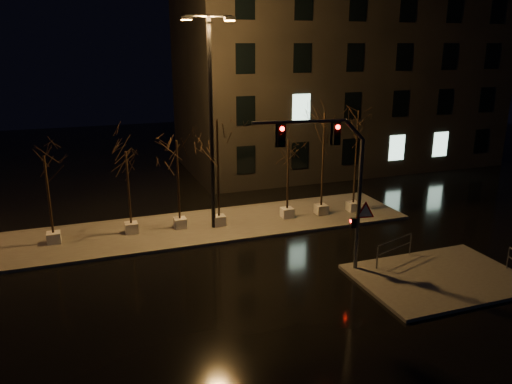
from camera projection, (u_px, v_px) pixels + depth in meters
name	position (u px, v px, depth m)	size (l,w,h in m)	color
ground	(248.00, 272.00, 22.13)	(90.00, 90.00, 0.00)	black
median	(212.00, 226.00, 27.52)	(22.00, 5.00, 0.15)	#4D4A45
sidewalk_corner	(439.00, 278.00, 21.40)	(7.00, 5.00, 0.15)	#4D4A45
building	(338.00, 72.00, 40.77)	(25.00, 12.00, 15.00)	black
tree_0	(46.00, 176.00, 23.99)	(1.80, 1.80, 4.57)	silver
tree_1	(127.00, 170.00, 25.33)	(1.80, 1.80, 4.49)	silver
tree_2	(177.00, 160.00, 25.95)	(1.80, 1.80, 4.93)	silver
tree_3	(217.00, 144.00, 26.12)	(1.80, 1.80, 5.96)	silver
tree_4	(288.00, 157.00, 27.65)	(1.80, 1.80, 4.64)	silver
tree_5	(324.00, 136.00, 27.91)	(1.80, 1.80, 6.07)	silver
tree_6	(357.00, 134.00, 28.40)	(1.80, 1.80, 6.12)	silver
traffic_signal_mast	(336.00, 174.00, 20.77)	(5.39, 0.98, 6.65)	#585A5F
streetlight_main	(211.00, 111.00, 25.32)	(2.72, 0.38, 10.91)	black
guard_rail_a	(395.00, 247.00, 22.67)	(2.38, 0.84, 1.08)	#585A5F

